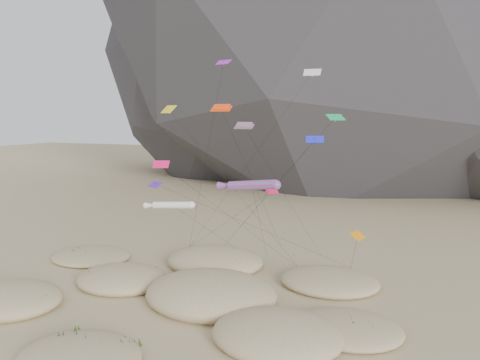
{
  "coord_description": "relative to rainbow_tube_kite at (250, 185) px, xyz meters",
  "views": [
    {
      "loc": [
        23.28,
        -42.76,
        21.42
      ],
      "look_at": [
        2.47,
        12.0,
        13.28
      ],
      "focal_mm": 35.0,
      "sensor_mm": 36.0,
      "label": 1
    }
  ],
  "objects": [
    {
      "name": "white_tube_kite",
      "position": [
        -10.6,
        0.23,
        -3.11
      ],
      "size": [
        9.61,
        14.27,
        11.01
      ],
      "color": "white",
      "rests_on": "ground"
    },
    {
      "name": "kite_stakes",
      "position": [
        -3.66,
        15.16,
        -13.26
      ],
      "size": [
        26.12,
        5.91,
        0.3
      ],
      "color": "#3F2D1E",
      "rests_on": "ground"
    },
    {
      "name": "dune_grass",
      "position": [
        -6.19,
        -3.99,
        -12.58
      ],
      "size": [
        44.9,
        28.0,
        1.44
      ],
      "color": "black",
      "rests_on": "ground"
    },
    {
      "name": "ground",
      "position": [
        -5.43,
        -7.42,
        -13.41
      ],
      "size": [
        500.0,
        500.0,
        0.0
      ],
      "primitive_type": "plane",
      "color": "#CCB789",
      "rests_on": "ground"
    },
    {
      "name": "rainbow_tube_kite",
      "position": [
        0.0,
        0.0,
        0.0
      ],
      "size": [
        8.12,
        16.98,
        14.32
      ],
      "color": "#EC1848",
      "rests_on": "ground"
    },
    {
      "name": "delta_kites",
      "position": [
        -1.18,
        4.09,
        4.53
      ],
      "size": [
        29.25,
        18.45,
        28.61
      ],
      "color": "orange",
      "rests_on": "ground"
    },
    {
      "name": "dunes",
      "position": [
        -6.54,
        -2.7,
        -12.68
      ],
      "size": [
        51.21,
        38.93,
        4.42
      ],
      "color": "#CCB789",
      "rests_on": "ground"
    },
    {
      "name": "multi_parafoil",
      "position": [
        -3.07,
        6.71,
        6.43
      ],
      "size": [
        9.02,
        13.85,
        20.56
      ],
      "color": "#FF421A",
      "rests_on": "ground"
    },
    {
      "name": "orange_parafoil",
      "position": [
        -5.86,
        5.73,
        8.68
      ],
      "size": [
        5.38,
        16.24,
        22.85
      ],
      "color": "#FD400D",
      "rests_on": "ground"
    }
  ]
}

